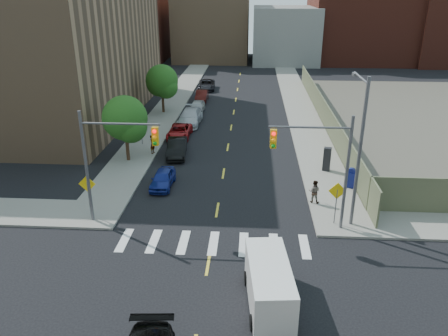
# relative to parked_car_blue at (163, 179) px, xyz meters

# --- Properties ---
(ground) EXTENTS (160.00, 160.00, 0.00)m
(ground) POSITION_rel_parked_car_blue_xyz_m (4.20, -11.33, -0.61)
(ground) COLOR black
(ground) RESTS_ON ground
(sidewalk_nw) EXTENTS (3.50, 73.00, 0.15)m
(sidewalk_nw) POSITION_rel_parked_car_blue_xyz_m (-3.55, 30.17, -0.54)
(sidewalk_nw) COLOR gray
(sidewalk_nw) RESTS_ON ground
(sidewalk_ne) EXTENTS (3.50, 73.00, 0.15)m
(sidewalk_ne) POSITION_rel_parked_car_blue_xyz_m (11.95, 30.17, -0.54)
(sidewalk_ne) COLOR gray
(sidewalk_ne) RESTS_ON ground
(fence_north) EXTENTS (0.12, 44.00, 2.50)m
(fence_north) POSITION_rel_parked_car_blue_xyz_m (13.80, 16.67, 0.64)
(fence_north) COLOR #646547
(fence_north) RESTS_ON ground
(building_nw) EXTENTS (22.00, 30.00, 16.00)m
(building_nw) POSITION_rel_parked_car_blue_xyz_m (-17.80, 18.67, 7.39)
(building_nw) COLOR #8C6B4C
(building_nw) RESTS_ON ground
(bg_bldg_west) EXTENTS (14.00, 18.00, 12.00)m
(bg_bldg_west) POSITION_rel_parked_car_blue_xyz_m (-17.80, 58.67, 5.39)
(bg_bldg_west) COLOR #592319
(bg_bldg_west) RESTS_ON ground
(bg_bldg_midwest) EXTENTS (14.00, 16.00, 15.00)m
(bg_bldg_midwest) POSITION_rel_parked_car_blue_xyz_m (-1.80, 60.67, 6.89)
(bg_bldg_midwest) COLOR #8C6B4C
(bg_bldg_midwest) RESTS_ON ground
(bg_bldg_center) EXTENTS (12.00, 16.00, 10.00)m
(bg_bldg_center) POSITION_rel_parked_car_blue_xyz_m (12.20, 58.67, 4.39)
(bg_bldg_center) COLOR gray
(bg_bldg_center) RESTS_ON ground
(bg_bldg_east) EXTENTS (18.00, 18.00, 16.00)m
(bg_bldg_east) POSITION_rel_parked_car_blue_xyz_m (26.20, 60.67, 7.39)
(bg_bldg_east) COLOR #592319
(bg_bldg_east) RESTS_ON ground
(signal_nw) EXTENTS (4.59, 0.30, 7.00)m
(signal_nw) POSITION_rel_parked_car_blue_xyz_m (-1.78, -5.33, 3.92)
(signal_nw) COLOR #59595E
(signal_nw) RESTS_ON ground
(signal_ne) EXTENTS (4.59, 0.30, 7.00)m
(signal_ne) POSITION_rel_parked_car_blue_xyz_m (10.18, -5.33, 3.92)
(signal_ne) COLOR #59595E
(signal_ne) RESTS_ON ground
(streetlight_ne) EXTENTS (0.25, 3.70, 9.00)m
(streetlight_ne) POSITION_rel_parked_car_blue_xyz_m (12.40, -4.43, 4.61)
(streetlight_ne) COLOR #59595E
(streetlight_ne) RESTS_ON ground
(warn_sign_nw) EXTENTS (1.06, 0.06, 2.83)m
(warn_sign_nw) POSITION_rel_parked_car_blue_xyz_m (-3.60, -4.83, 1.38)
(warn_sign_nw) COLOR #59595E
(warn_sign_nw) RESTS_ON ground
(warn_sign_ne) EXTENTS (1.06, 0.06, 2.83)m
(warn_sign_ne) POSITION_rel_parked_car_blue_xyz_m (11.40, -4.83, 1.38)
(warn_sign_ne) COLOR #59595E
(warn_sign_ne) RESTS_ON ground
(warn_sign_midwest) EXTENTS (1.06, 0.06, 2.83)m
(warn_sign_midwest) POSITION_rel_parked_car_blue_xyz_m (-3.60, 8.67, 1.38)
(warn_sign_midwest) COLOR #59595E
(warn_sign_midwest) RESTS_ON ground
(tree_west_near) EXTENTS (3.66, 3.64, 5.52)m
(tree_west_near) POSITION_rel_parked_car_blue_xyz_m (-3.80, 4.71, 2.87)
(tree_west_near) COLOR #332114
(tree_west_near) RESTS_ON ground
(tree_west_far) EXTENTS (3.66, 3.64, 5.52)m
(tree_west_far) POSITION_rel_parked_car_blue_xyz_m (-3.80, 19.71, 2.87)
(tree_west_far) COLOR #332114
(tree_west_far) RESTS_ON ground
(parked_car_blue) EXTENTS (1.52, 3.62, 1.22)m
(parked_car_blue) POSITION_rel_parked_car_blue_xyz_m (0.00, 0.00, 0.00)
(parked_car_blue) COLOR navy
(parked_car_blue) RESTS_ON ground
(parked_car_black) EXTENTS (1.94, 4.51, 1.44)m
(parked_car_black) POSITION_rel_parked_car_blue_xyz_m (0.00, 6.25, 0.11)
(parked_car_black) COLOR black
(parked_car_black) RESTS_ON ground
(parked_car_red) EXTENTS (2.08, 4.43, 1.23)m
(parked_car_red) POSITION_rel_parked_car_blue_xyz_m (-0.55, 11.05, 0.00)
(parked_car_red) COLOR maroon
(parked_car_red) RESTS_ON ground
(parked_car_silver) EXTENTS (2.37, 5.49, 1.58)m
(parked_car_silver) POSITION_rel_parked_car_blue_xyz_m (-0.15, 15.55, 0.18)
(parked_car_silver) COLOR #B8BBC1
(parked_car_silver) RESTS_ON ground
(parked_car_white) EXTENTS (1.61, 3.90, 1.32)m
(parked_car_white) POSITION_rel_parked_car_blue_xyz_m (0.00, 20.38, 0.05)
(parked_car_white) COLOR #B9B9B9
(parked_car_white) RESTS_ON ground
(parked_car_maroon) EXTENTS (1.45, 4.06, 1.33)m
(parked_car_maroon) POSITION_rel_parked_car_blue_xyz_m (-0.07, 25.74, 0.05)
(parked_car_maroon) COLOR #40100C
(parked_car_maroon) RESTS_ON ground
(parked_car_grey) EXTENTS (2.56, 5.04, 1.37)m
(parked_car_grey) POSITION_rel_parked_car_blue_xyz_m (-0.17, 32.44, 0.07)
(parked_car_grey) COLOR black
(parked_car_grey) RESTS_ON ground
(cargo_van) EXTENTS (2.30, 4.78, 2.12)m
(cargo_van) POSITION_rel_parked_car_blue_xyz_m (7.22, -12.09, 0.50)
(cargo_van) COLOR white
(cargo_van) RESTS_ON ground
(mailbox) EXTENTS (0.71, 0.63, 1.45)m
(mailbox) POSITION_rel_parked_car_blue_xyz_m (13.40, 0.46, 0.24)
(mailbox) COLOR navy
(mailbox) RESTS_ON sidewalk_ne
(payphone) EXTENTS (0.65, 0.58, 1.85)m
(payphone) POSITION_rel_parked_car_blue_xyz_m (12.15, 3.49, 0.46)
(payphone) COLOR black
(payphone) RESTS_ON sidewalk_ne
(pedestrian_west) EXTENTS (0.51, 0.66, 1.61)m
(pedestrian_west) POSITION_rel_parked_car_blue_xyz_m (-2.10, 6.35, 0.34)
(pedestrian_west) COLOR gray
(pedestrian_west) RESTS_ON sidewalk_nw
(pedestrian_east) EXTENTS (0.89, 0.78, 1.56)m
(pedestrian_east) POSITION_rel_parked_car_blue_xyz_m (10.50, -2.12, 0.32)
(pedestrian_east) COLOR gray
(pedestrian_east) RESTS_ON sidewalk_ne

